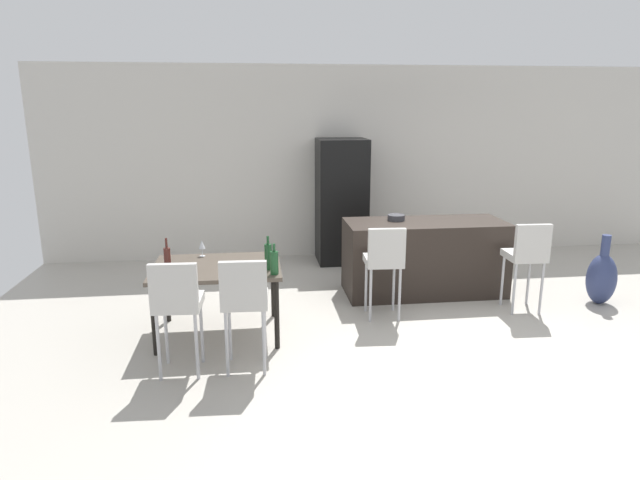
{
  "coord_description": "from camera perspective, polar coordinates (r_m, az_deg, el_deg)",
  "views": [
    {
      "loc": [
        -1.86,
        -5.47,
        2.32
      ],
      "look_at": [
        -1.12,
        0.35,
        0.85
      ],
      "focal_mm": 30.42,
      "sensor_mm": 36.0,
      "label": 1
    }
  ],
  "objects": [
    {
      "name": "bar_chair_left",
      "position": [
        5.94,
        6.8,
        -1.88
      ],
      "size": [
        0.42,
        0.42,
        1.05
      ],
      "color": "beige",
      "rests_on": "ground_plane"
    },
    {
      "name": "wine_bottle_corner",
      "position": [
        5.48,
        -15.76,
        -1.9
      ],
      "size": [
        0.07,
        0.07,
        0.33
      ],
      "color": "#471E19",
      "rests_on": "dining_table"
    },
    {
      "name": "bar_chair_middle",
      "position": [
        6.53,
        20.96,
        -1.27
      ],
      "size": [
        0.41,
        0.41,
        1.05
      ],
      "color": "beige",
      "rests_on": "ground_plane"
    },
    {
      "name": "ground_plane",
      "position": [
        6.22,
        10.83,
        -8.09
      ],
      "size": [
        10.0,
        10.0,
        0.0
      ],
      "primitive_type": "plane",
      "color": "#ADA89E"
    },
    {
      "name": "floor_vase",
      "position": [
        7.27,
        27.5,
        -3.56
      ],
      "size": [
        0.34,
        0.34,
        0.84
      ],
      "color": "navy",
      "rests_on": "ground_plane"
    },
    {
      "name": "fruit_bowl",
      "position": [
        6.81,
        8.02,
        2.36
      ],
      "size": [
        0.21,
        0.21,
        0.07
      ],
      "primitive_type": "cylinder",
      "color": "#333338",
      "rests_on": "kitchen_island"
    },
    {
      "name": "wine_glass_middle",
      "position": [
        5.91,
        -12.32,
        -0.51
      ],
      "size": [
        0.07,
        0.07,
        0.17
      ],
      "color": "silver",
      "rests_on": "dining_table"
    },
    {
      "name": "dining_table",
      "position": [
        5.59,
        -10.78,
        -3.32
      ],
      "size": [
        1.27,
        0.96,
        0.74
      ],
      "color": "#4C4238",
      "rests_on": "ground_plane"
    },
    {
      "name": "dining_chair_near",
      "position": [
        4.82,
        -14.83,
        -6.09
      ],
      "size": [
        0.42,
        0.42,
        1.05
      ],
      "color": "beige",
      "rests_on": "ground_plane"
    },
    {
      "name": "refrigerator",
      "position": [
        8.11,
        2.27,
        4.1
      ],
      "size": [
        0.72,
        0.68,
        1.84
      ],
      "primitive_type": "cube",
      "color": "black",
      "rests_on": "ground_plane"
    },
    {
      "name": "wine_bottle_left",
      "position": [
        5.34,
        -5.47,
        -1.7
      ],
      "size": [
        0.07,
        0.07,
        0.34
      ],
      "color": "#194723",
      "rests_on": "dining_table"
    },
    {
      "name": "dining_chair_far",
      "position": [
        4.77,
        -7.95,
        -5.93
      ],
      "size": [
        0.42,
        0.42,
        1.05
      ],
      "color": "beige",
      "rests_on": "ground_plane"
    },
    {
      "name": "back_wall",
      "position": [
        8.56,
        5.42,
        8.16
      ],
      "size": [
        10.0,
        0.12,
        2.9
      ],
      "primitive_type": "cube",
      "color": "beige",
      "rests_on": "ground_plane"
    },
    {
      "name": "kitchen_island",
      "position": [
        6.91,
        10.91,
        -1.81
      ],
      "size": [
        1.97,
        0.79,
        0.92
      ],
      "primitive_type": "cube",
      "color": "black",
      "rests_on": "ground_plane"
    },
    {
      "name": "wine_bottle_inner",
      "position": [
        5.19,
        -4.83,
        -2.35
      ],
      "size": [
        0.08,
        0.08,
        0.3
      ],
      "color": "#194723",
      "rests_on": "dining_table"
    }
  ]
}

